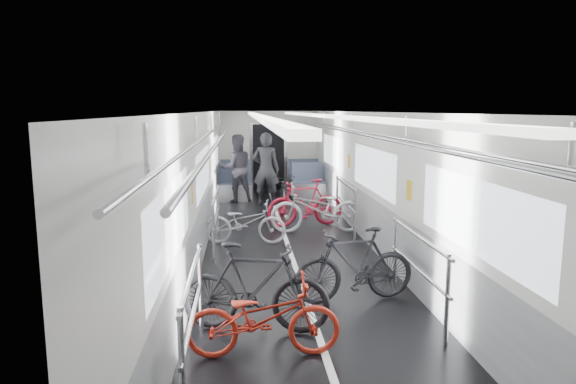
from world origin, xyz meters
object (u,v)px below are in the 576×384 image
at_px(bike_right_mid, 318,208).
at_px(person_standing, 266,169).
at_px(bike_left_near, 263,318).
at_px(bike_left_far, 245,222).
at_px(bike_right_near, 355,265).
at_px(person_seated, 237,168).
at_px(bike_left_mid, 254,287).
at_px(bike_aisle, 283,190).
at_px(bike_right_far, 305,203).

bearing_deg(bike_right_mid, person_standing, -162.48).
xyz_separation_m(bike_left_near, bike_left_far, (-0.16, 4.42, -0.01)).
xyz_separation_m(bike_right_near, person_seated, (-1.57, 7.42, 0.42)).
distance_m(bike_left_mid, person_standing, 7.59).
xyz_separation_m(bike_left_near, bike_right_mid, (1.30, 5.12, 0.09)).
distance_m(bike_left_far, person_standing, 3.82).
height_order(bike_aisle, person_seated, person_seated).
xyz_separation_m(bike_left_far, person_standing, (0.57, 3.74, 0.54)).
relative_size(bike_right_near, person_standing, 0.86).
xyz_separation_m(bike_right_near, bike_aisle, (-0.38, 6.66, -0.07)).
height_order(bike_left_mid, person_standing, person_standing).
height_order(bike_right_near, person_standing, person_standing).
xyz_separation_m(bike_left_mid, bike_aisle, (0.92, 7.46, -0.09)).
xyz_separation_m(bike_right_mid, bike_aisle, (-0.45, 2.94, -0.08)).
relative_size(bike_left_near, bike_aisle, 0.98).
bearing_deg(person_seated, bike_aisle, 136.04).
bearing_deg(bike_left_far, person_seated, 9.40).
bearing_deg(bike_right_mid, bike_left_mid, -15.66).
distance_m(bike_right_near, bike_right_far, 4.33).
bearing_deg(bike_aisle, bike_left_mid, -94.38).
distance_m(bike_left_near, bike_aisle, 8.10).
xyz_separation_m(bike_left_mid, bike_right_far, (1.19, 5.12, -0.01)).
height_order(bike_right_near, person_seated, person_seated).
relative_size(bike_left_mid, bike_right_far, 1.01).
distance_m(bike_left_mid, bike_right_far, 5.26).
bearing_deg(bike_right_near, person_standing, 177.43).
distance_m(bike_right_near, person_standing, 6.83).
xyz_separation_m(bike_right_far, person_seated, (-1.46, 3.09, 0.40)).
bearing_deg(person_standing, bike_left_far, 95.03).
distance_m(bike_right_mid, person_seated, 4.06).
distance_m(person_standing, person_seated, 1.00).
distance_m(bike_left_far, bike_right_mid, 1.62).
relative_size(bike_left_near, bike_left_far, 1.02).
bearing_deg(person_seated, bike_left_mid, 80.44).
height_order(bike_left_mid, bike_right_mid, bike_left_mid).
height_order(bike_aisle, person_standing, person_standing).
bearing_deg(bike_left_far, bike_left_near, -170.93).
xyz_separation_m(bike_left_far, person_seated, (-0.18, 4.40, 0.50)).
height_order(bike_right_mid, bike_right_far, bike_right_far).
distance_m(bike_right_mid, bike_aisle, 2.97).
xyz_separation_m(bike_right_near, bike_right_far, (-0.10, 4.33, 0.02)).
relative_size(bike_left_mid, bike_aisle, 1.07).
distance_m(bike_aisle, person_seated, 1.49).
distance_m(bike_left_near, bike_right_mid, 5.28).
distance_m(bike_left_near, bike_left_far, 4.42).
height_order(bike_left_mid, person_seated, person_seated).
relative_size(bike_aisle, person_standing, 0.84).
bearing_deg(bike_right_near, bike_left_far, -164.84).
height_order(bike_left_far, bike_right_near, bike_right_near).
height_order(bike_right_mid, bike_aisle, bike_right_mid).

